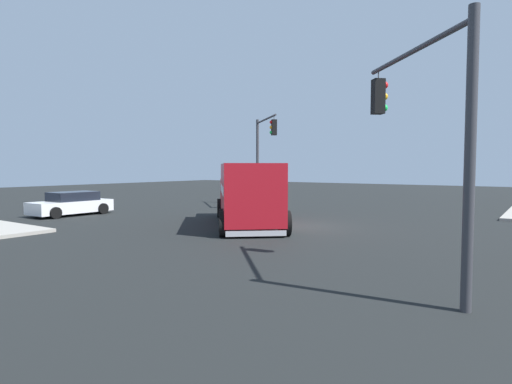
% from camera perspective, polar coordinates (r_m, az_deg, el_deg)
% --- Properties ---
extents(ground_plane, '(100.00, 100.00, 0.00)m').
position_cam_1_polar(ground_plane, '(19.65, 5.70, -4.54)').
color(ground_plane, black).
extents(delivery_truck, '(7.18, 7.76, 2.84)m').
position_cam_1_polar(delivery_truck, '(19.61, -1.07, -0.17)').
color(delivery_truck, '#AD141E').
rests_on(delivery_truck, ground).
extents(traffic_light_primary, '(3.79, 3.52, 6.08)m').
position_cam_1_polar(traffic_light_primary, '(29.05, 0.88, 6.02)').
color(traffic_light_primary, '#38383D').
rests_on(traffic_light_primary, ground).
extents(traffic_light_secondary, '(3.14, 3.38, 5.60)m').
position_cam_1_polar(traffic_light_secondary, '(10.02, 22.05, 8.95)').
color(traffic_light_secondary, '#38383D').
rests_on(traffic_light_secondary, ground).
extents(sedan_white, '(2.07, 4.31, 1.31)m').
position_cam_1_polar(sedan_white, '(25.99, -23.45, -1.48)').
color(sedan_white, white).
rests_on(sedan_white, ground).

